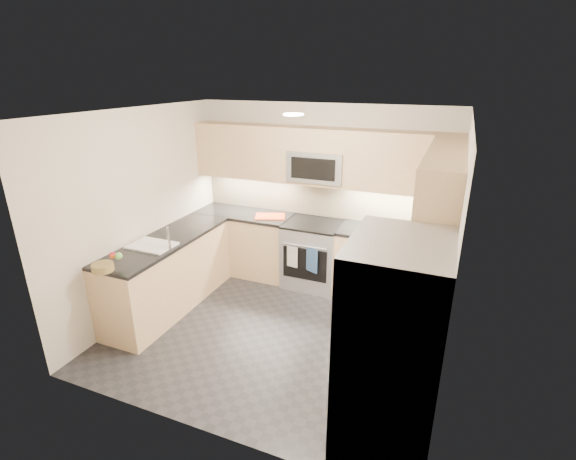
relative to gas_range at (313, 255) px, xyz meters
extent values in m
cube|color=#232328|center=(0.00, -1.28, -0.46)|extent=(3.60, 3.20, 0.00)
cube|color=beige|center=(0.00, -1.28, 2.04)|extent=(3.60, 3.20, 0.02)
cube|color=beige|center=(0.00, 0.32, 0.79)|extent=(3.60, 0.02, 2.50)
cube|color=beige|center=(0.00, -2.88, 0.79)|extent=(3.60, 0.02, 2.50)
cube|color=beige|center=(-1.80, -1.28, 0.79)|extent=(0.02, 3.20, 2.50)
cube|color=beige|center=(1.80, -1.28, 0.79)|extent=(0.02, 3.20, 2.50)
cube|color=#D9B183|center=(-1.09, 0.02, -0.01)|extent=(1.42, 0.60, 0.90)
cube|color=#D9B183|center=(1.09, 0.02, -0.01)|extent=(1.42, 0.60, 0.90)
cube|color=#D9B183|center=(1.50, -1.12, -0.01)|extent=(0.60, 1.70, 0.90)
cube|color=#D9B183|center=(-1.50, -1.28, -0.01)|extent=(0.60, 2.00, 0.90)
cube|color=black|center=(-1.09, 0.02, 0.47)|extent=(1.42, 0.63, 0.04)
cube|color=black|center=(1.09, 0.02, 0.47)|extent=(1.42, 0.63, 0.04)
cube|color=black|center=(1.50, -1.12, 0.47)|extent=(0.63, 1.70, 0.04)
cube|color=black|center=(-1.50, -1.28, 0.47)|extent=(0.63, 2.00, 0.04)
cube|color=#D9B183|center=(0.00, 0.15, 1.37)|extent=(3.60, 0.35, 0.75)
cube|color=#D9B183|center=(1.62, -1.00, 1.37)|extent=(0.35, 1.95, 0.75)
cube|color=#C3B48D|center=(0.00, 0.32, 0.74)|extent=(3.60, 0.01, 0.51)
cube|color=#C3B48D|center=(1.80, -0.82, 0.74)|extent=(0.01, 2.30, 0.51)
cube|color=#A6A7AE|center=(0.00, 0.00, 0.00)|extent=(0.76, 0.65, 0.91)
cube|color=black|center=(0.00, 0.00, 0.46)|extent=(0.76, 0.65, 0.03)
cube|color=black|center=(0.00, -0.33, -0.01)|extent=(0.62, 0.02, 0.45)
cylinder|color=#B2B5BA|center=(0.00, -0.35, 0.26)|extent=(0.60, 0.02, 0.02)
cube|color=gray|center=(0.00, 0.12, 1.24)|extent=(0.76, 0.40, 0.40)
cube|color=black|center=(0.00, -0.08, 1.24)|extent=(0.60, 0.01, 0.28)
cube|color=#A7A8AF|center=(1.45, -2.43, 0.45)|extent=(0.70, 0.90, 1.80)
cylinder|color=#B2B5BA|center=(1.08, -2.61, 0.49)|extent=(0.02, 0.02, 1.20)
cylinder|color=#B2B5BA|center=(1.08, -2.25, 0.49)|extent=(0.02, 0.02, 1.20)
cube|color=white|center=(-1.50, -1.53, 0.42)|extent=(0.52, 0.38, 0.16)
cylinder|color=silver|center=(-1.24, -1.53, 0.62)|extent=(0.03, 0.03, 0.28)
cylinder|color=#4EB659|center=(1.45, 0.05, 0.57)|extent=(0.29, 0.29, 0.16)
cube|color=red|center=(-0.65, -0.01, 0.49)|extent=(0.50, 0.42, 0.01)
cylinder|color=olive|center=(-1.53, -2.25, 0.52)|extent=(0.25, 0.25, 0.08)
sphere|color=maroon|center=(-1.53, -2.10, 0.60)|extent=(0.07, 0.07, 0.07)
sphere|color=#6BBC50|center=(-1.45, -2.09, 0.60)|extent=(0.08, 0.08, 0.08)
cube|color=silver|center=(-0.17, -0.37, 0.10)|extent=(0.16, 0.04, 0.30)
cube|color=#2C4C7B|center=(0.11, -0.37, 0.10)|extent=(0.18, 0.09, 0.35)
sphere|color=#E85B19|center=(-1.52, -2.11, 0.60)|extent=(0.06, 0.06, 0.06)
camera|label=1|loc=(1.72, -5.13, 2.40)|focal=26.00mm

